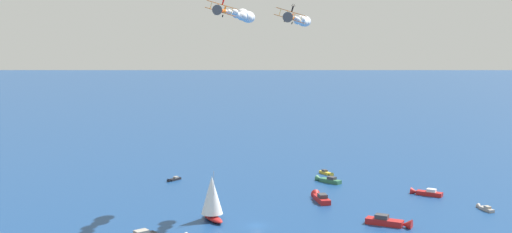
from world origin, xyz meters
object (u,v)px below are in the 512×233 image
motorboat_outer_ring_c (485,208)px  biplane_wingman (221,10)px  biplane_lead (290,17)px  motorboat_inshore (391,222)px  motorboat_ahead (425,193)px  wingwalker_wingman (223,1)px  motorboat_offshore (320,198)px  motorboat_trailing (174,179)px  wingwalker_lead (293,8)px  motorboat_outer_ring_d (327,173)px  motorboat_near_centre (327,180)px  sailboat_outer_ring_a (212,198)px

motorboat_outer_ring_c → biplane_wingman: 85.18m
motorboat_outer_ring_c → biplane_lead: bearing=12.2°
motorboat_inshore → motorboat_ahead: motorboat_inshore is taller
motorboat_ahead → wingwalker_wingman: size_ratio=4.80×
motorboat_ahead → motorboat_offshore: bearing=6.6°
motorboat_trailing → motorboat_ahead: (-72.36, 24.94, 0.29)m
motorboat_outer_ring_c → wingwalker_lead: bearing=12.5°
motorboat_trailing → motorboat_outer_ring_c: bearing=153.1°
motorboat_inshore → motorboat_ahead: size_ratio=1.26×
motorboat_outer_ring_d → wingwalker_wingman: wingwalker_wingman is taller
motorboat_outer_ring_d → biplane_wingman: biplane_wingman is taller
motorboat_near_centre → motorboat_offshore: (6.39, 22.23, 0.12)m
motorboat_trailing → biplane_lead: bearing=118.8°
motorboat_outer_ring_c → wingwalker_wingman: wingwalker_wingman is taller
biplane_lead → motorboat_trailing: bearing=-61.2°
motorboat_outer_ring_c → motorboat_ahead: bearing=-59.9°
motorboat_near_centre → motorboat_outer_ring_d: bearing=-100.7°
motorboat_offshore → wingwalker_lead: (11.55, 24.76, 50.13)m
motorboat_outer_ring_c → biplane_wingman: bearing=7.7°
motorboat_outer_ring_c → motorboat_near_centre: bearing=-45.9°
motorboat_inshore → motorboat_outer_ring_c: (-28.47, -11.61, -0.39)m
wingwalker_lead → biplane_wingman: bearing=-8.3°
biplane_wingman → motorboat_outer_ring_d: bearing=-122.9°
motorboat_offshore → motorboat_outer_ring_c: bearing=162.0°
biplane_wingman → wingwalker_wingman: 2.19m
biplane_wingman → wingwalker_wingman: wingwalker_wingman is taller
motorboat_ahead → biplane_lead: size_ratio=1.14×
motorboat_offshore → wingwalker_lead: 57.10m
motorboat_near_centre → biplane_wingman: biplane_wingman is taller
motorboat_inshore → motorboat_offshore: 27.65m
motorboat_ahead → wingwalker_wingman: 82.10m
motorboat_trailing → motorboat_ahead: bearing=161.0°
motorboat_inshore → motorboat_offshore: size_ratio=1.01×
motorboat_ahead → motorboat_outer_ring_d: motorboat_ahead is taller
motorboat_ahead → biplane_lead: (43.10, 28.18, 48.15)m
motorboat_trailing → motorboat_outer_ring_c: motorboat_outer_ring_c is taller
motorboat_trailing → biplane_lead: 77.61m
motorboat_near_centre → motorboat_inshore: (-5.84, 47.03, 0.16)m
motorboat_near_centre → motorboat_outer_ring_d: motorboat_near_centre is taller
motorboat_inshore → wingwalker_wingman: (39.26, -2.19, 51.72)m
biplane_wingman → motorboat_inshore: bearing=176.6°
sailboat_outer_ring_a → wingwalker_lead: size_ratio=6.98×
motorboat_near_centre → motorboat_inshore: motorboat_inshore is taller
motorboat_ahead → wingwalker_lead: wingwalker_lead is taller
biplane_wingman → motorboat_ahead: bearing=-156.1°
motorboat_trailing → wingwalker_lead: bearing=119.3°
motorboat_inshore → motorboat_outer_ring_d: motorboat_inshore is taller
motorboat_near_centre → wingwalker_wingman: (33.42, 44.84, 51.88)m
biplane_wingman → biplane_lead: bearing=172.1°
motorboat_offshore → motorboat_outer_ring_d: 34.51m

